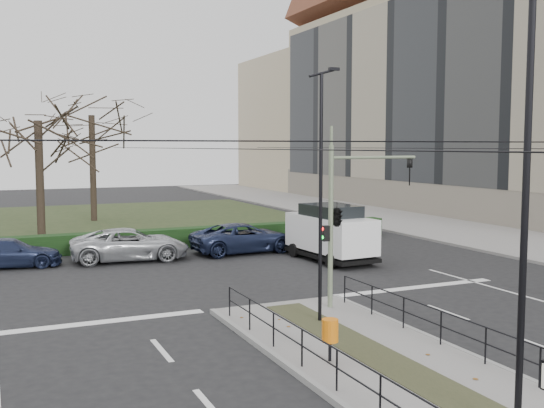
{
  "coord_description": "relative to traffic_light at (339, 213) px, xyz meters",
  "views": [
    {
      "loc": [
        -8.71,
        -14.08,
        5.36
      ],
      "look_at": [
        1.34,
        8.37,
        3.12
      ],
      "focal_mm": 42.0,
      "sensor_mm": 36.0,
      "label": 1
    }
  ],
  "objects": [
    {
      "name": "hedge",
      "position": [
        -7.63,
        14.9,
        -2.7
      ],
      "size": [
        38.0,
        1.0,
        1.0
      ],
      "primitive_type": "cube",
      "color": "black",
      "rests_on": "ground"
    },
    {
      "name": "parked_car_fifth",
      "position": [
        1.37,
        11.81,
        -2.45
      ],
      "size": [
        5.51,
        2.76,
        1.5
      ],
      "primitive_type": "imported",
      "rotation": [
        0.0,
        0.0,
        1.62
      ],
      "color": "#1C2543",
      "rests_on": "ground"
    },
    {
      "name": "catenary",
      "position": [
        -1.63,
        -2.08,
        0.22
      ],
      "size": [
        20.0,
        34.0,
        6.0
      ],
      "color": "black",
      "rests_on": "ground"
    },
    {
      "name": "sidewalk_east",
      "position": [
        16.37,
        18.3,
        -3.13
      ],
      "size": [
        8.0,
        90.0,
        0.14
      ],
      "primitive_type": "cube",
      "color": "slate",
      "rests_on": "ground"
    },
    {
      "name": "traffic_light",
      "position": [
        0.0,
        0.0,
        0.0
      ],
      "size": [
        3.57,
        2.03,
        5.26
      ],
      "color": "slate",
      "rests_on": "median_island"
    },
    {
      "name": "bare_tree_center",
      "position": [
        -3.57,
        28.31,
        3.78
      ],
      "size": [
        7.43,
        7.43,
        9.86
      ],
      "color": "black",
      "rests_on": "park"
    },
    {
      "name": "parked_car_third",
      "position": [
        -9.61,
        12.37,
        -2.55
      ],
      "size": [
        4.64,
        2.32,
        1.29
      ],
      "primitive_type": "imported",
      "rotation": [
        0.0,
        0.0,
        1.45
      ],
      "color": "#1C2543",
      "rests_on": "ground"
    },
    {
      "name": "median_railing",
      "position": [
        -1.63,
        -6.3,
        -2.22
      ],
      "size": [
        4.14,
        13.24,
        0.92
      ],
      "color": "black",
      "rests_on": "median_island"
    },
    {
      "name": "bare_tree_near",
      "position": [
        -7.75,
        19.22,
        3.06
      ],
      "size": [
        5.78,
        5.78,
        8.84
      ],
      "color": "black",
      "rests_on": "park"
    },
    {
      "name": "parked_car_fourth",
      "position": [
        -4.35,
        11.92,
        -2.44
      ],
      "size": [
        5.69,
        3.08,
        1.52
      ],
      "primitive_type": "imported",
      "rotation": [
        0.0,
        0.0,
        1.47
      ],
      "color": "#A7AAAF",
      "rests_on": "ground"
    },
    {
      "name": "streetlamp_median_far",
      "position": [
        -1.39,
        -1.34,
        0.76
      ],
      "size": [
        0.63,
        0.13,
        7.51
      ],
      "color": "black",
      "rests_on": "median_island"
    },
    {
      "name": "median_island",
      "position": [
        -1.63,
        -6.2,
        -3.13
      ],
      "size": [
        4.4,
        15.0,
        0.14
      ],
      "primitive_type": "cube",
      "color": "slate",
      "rests_on": "ground"
    },
    {
      "name": "ground",
      "position": [
        -1.63,
        -3.7,
        -3.2
      ],
      "size": [
        140.0,
        140.0,
        0.0
      ],
      "primitive_type": "plane",
      "color": "black",
      "rests_on": "ground"
    },
    {
      "name": "streetlamp_median_near",
      "position": [
        -1.61,
        -9.36,
        1.5
      ],
      "size": [
        0.75,
        0.15,
        8.97
      ],
      "color": "black",
      "rests_on": "median_island"
    },
    {
      "name": "white_van",
      "position": [
        4.23,
        8.06,
        -1.84
      ],
      "size": [
        2.57,
        5.19,
        2.64
      ],
      "color": "white",
      "rests_on": "ground"
    },
    {
      "name": "litter_bin",
      "position": [
        -2.88,
        -4.58,
        -2.32
      ],
      "size": [
        0.41,
        0.41,
        1.04
      ],
      "color": "black",
      "rests_on": "median_island"
    },
    {
      "name": "apartment_block",
      "position": [
        26.34,
        20.27,
        7.2
      ],
      "size": [
        13.09,
        52.1,
        21.64
      ],
      "color": "tan",
      "rests_on": "ground"
    },
    {
      "name": "park",
      "position": [
        -7.63,
        28.3,
        -3.15
      ],
      "size": [
        38.0,
        26.0,
        0.1
      ],
      "primitive_type": "cube",
      "color": "#232F17",
      "rests_on": "ground"
    }
  ]
}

